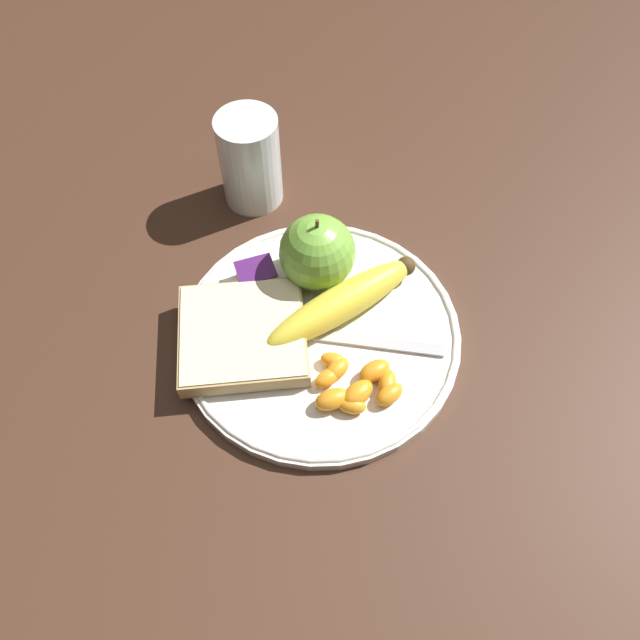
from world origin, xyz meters
TOP-DOWN VIEW (x-y plane):
  - ground_plane at (0.00, 0.00)m, footprint 3.00×3.00m
  - plate at (0.00, 0.00)m, footprint 0.28×0.28m
  - juice_glass at (-0.01, 0.21)m, footprint 0.07×0.07m
  - apple at (0.02, 0.07)m, footprint 0.08×0.08m
  - banana at (0.03, 0.01)m, footprint 0.18×0.08m
  - bread_slice at (-0.08, 0.01)m, footprint 0.15×0.14m
  - fork at (0.01, -0.01)m, footprint 0.18×0.11m
  - jam_packet at (-0.04, 0.08)m, footprint 0.04×0.03m
  - orange_segment_0 at (0.03, -0.06)m, footprint 0.04×0.03m
  - orange_segment_1 at (0.01, -0.08)m, footprint 0.04×0.03m
  - orange_segment_2 at (-0.02, -0.08)m, footprint 0.03×0.02m
  - orange_segment_3 at (0.00, -0.05)m, footprint 0.03×0.03m
  - orange_segment_4 at (-0.00, -0.09)m, footprint 0.03×0.03m
  - orange_segment_5 at (-0.00, -0.04)m, footprint 0.03×0.03m
  - orange_segment_6 at (0.04, -0.09)m, footprint 0.03×0.03m
  - orange_segment_7 at (0.04, -0.08)m, footprint 0.03×0.03m
  - orange_segment_8 at (-0.01, -0.06)m, footprint 0.03×0.02m

SIDE VIEW (x-z plane):
  - ground_plane at x=0.00m, z-range 0.00..0.00m
  - plate at x=0.00m, z-range 0.00..0.02m
  - fork at x=0.01m, z-range 0.01..0.02m
  - orange_segment_5 at x=0.00m, z-range 0.01..0.03m
  - orange_segment_8 at x=-0.01m, z-range 0.01..0.03m
  - orange_segment_4 at x=0.00m, z-range 0.01..0.03m
  - orange_segment_3 at x=0.00m, z-range 0.01..0.03m
  - orange_segment_7 at x=0.04m, z-range 0.01..0.03m
  - orange_segment_6 at x=0.04m, z-range 0.01..0.03m
  - orange_segment_0 at x=0.03m, z-range 0.01..0.03m
  - orange_segment_2 at x=-0.02m, z-range 0.01..0.03m
  - orange_segment_1 at x=0.01m, z-range 0.01..0.03m
  - jam_packet at x=-0.04m, z-range 0.01..0.03m
  - bread_slice at x=-0.08m, z-range 0.01..0.03m
  - banana at x=0.03m, z-range 0.01..0.05m
  - apple at x=0.02m, z-range 0.01..0.10m
  - juice_glass at x=-0.01m, z-range 0.00..0.11m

